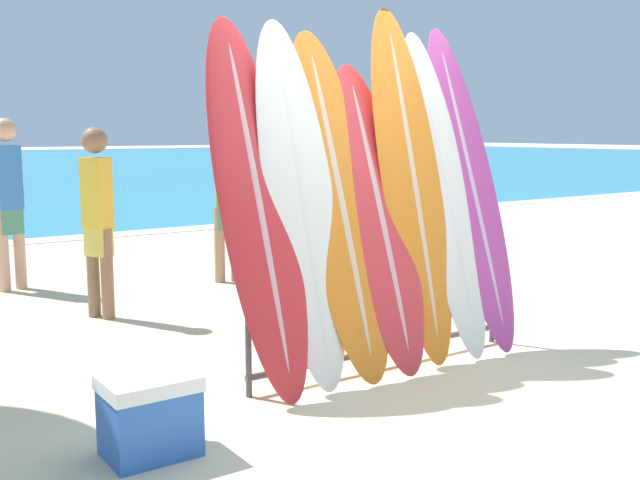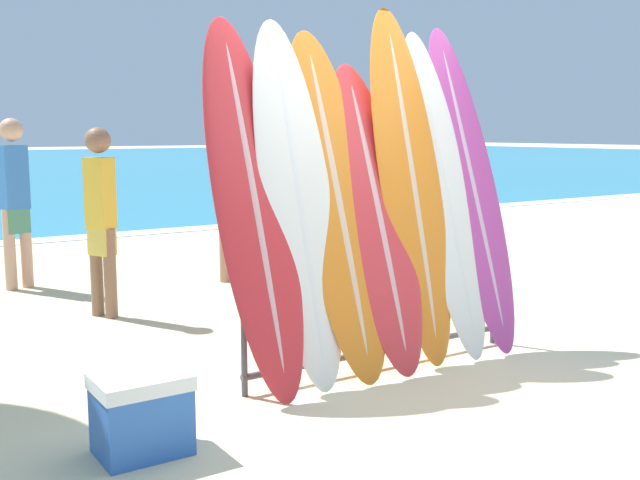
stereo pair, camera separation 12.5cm
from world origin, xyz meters
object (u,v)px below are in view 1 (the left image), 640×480
Objects in this scene: surfboard_rack at (385,306)px; surfboard_slot_2 at (339,202)px; surfboard_slot_0 at (257,203)px; person_near_water at (8,197)px; surfboard_slot_6 at (470,185)px; surfboard_slot_5 at (444,191)px; surfboard_slot_1 at (301,202)px; surfboard_slot_4 at (412,184)px; person_mid_beach at (98,215)px; surfboard_slot_3 at (378,215)px; person_far_right at (227,196)px; cooler_box at (150,415)px.

surfboard_slot_2 is at bearing 161.20° from surfboard_rack.
person_near_water is at bearing 98.54° from surfboard_slot_0.
surfboard_slot_6 reaches higher than surfboard_rack.
surfboard_slot_0 is at bearing 179.96° from surfboard_slot_5.
surfboard_slot_1 is 0.95m from surfboard_slot_4.
person_mid_beach is at bearing 121.90° from surfboard_slot_4.
surfboard_slot_4 reaches higher than surfboard_slot_3.
person_far_right is (1.67, 0.80, 0.04)m from person_mid_beach.
surfboard_rack is at bearing -77.16° from surfboard_slot_3.
surfboard_slot_6 is 3.19m from person_mid_beach.
person_mid_beach is (-0.55, 2.40, -0.28)m from surfboard_slot_1.
surfboard_slot_6 is (0.63, 0.04, -0.04)m from surfboard_slot_4.
surfboard_slot_4 is at bearing -1.17° from surfboard_slot_2.
surfboard_slot_3 is 0.97m from surfboard_slot_6.
surfboard_slot_2 is 0.96m from surfboard_slot_5.
surfboard_rack is at bearing -80.80° from person_far_right.
surfboard_slot_3 is at bearing -175.33° from surfboard_slot_4.
surfboard_slot_3 is at bearing 15.50° from cooler_box.
surfboard_slot_3 is 0.87× the size of surfboard_slot_6.
person_far_right is (0.49, 3.30, 0.52)m from surfboard_rack.
surfboard_slot_4 is at bearing -82.73° from person_near_water.
person_near_water is at bearing 110.60° from surfboard_slot_3.
surfboard_slot_0 reaches higher than surfboard_slot_1.
surfboard_slot_6 is 1.41× the size of person_far_right.
surfboard_slot_0 is at bearing 30.71° from cooler_box.
person_far_right is (1.12, 3.20, -0.24)m from surfboard_slot_1.
surfboard_slot_4 is 0.63m from surfboard_slot_6.
person_mid_beach reaches higher than cooler_box.
person_near_water is at bearing 106.96° from surfboard_slot_2.
person_far_right is 4.51m from cooler_box.
surfboard_slot_4 is at bearing -75.56° from person_far_right.
surfboard_slot_4 is at bearing 0.16° from surfboard_slot_1.
surfboard_slot_3 is 0.84× the size of surfboard_slot_4.
cooler_box is (-0.35, -4.63, -0.75)m from person_near_water.
surfboard_slot_1 is 1.70m from cooler_box.
surfboard_slot_2 is 0.98× the size of surfboard_slot_5.
surfboard_slot_6 is at bearing -75.63° from person_near_water.
surfboard_slot_5 reaches higher than person_near_water.
person_far_right is (2.05, -0.88, -0.02)m from person_near_water.
surfboard_slot_5 is 1.43× the size of person_mid_beach.
person_far_right is at bearing -89.32° from person_mid_beach.
surfboard_slot_3 reaches higher than surfboard_rack.
person_near_water is (-0.93, 4.08, -0.22)m from surfboard_slot_1.
surfboard_slot_0 is at bearing -179.42° from surfboard_slot_6.
surfboard_slot_0 is 1.89m from surfboard_slot_6.
surfboard_slot_5 is at bearing 12.57° from cooler_box.
surfboard_rack is 1.27× the size of person_far_right.
cooler_box is at bearing -111.66° from person_near_water.
surfboard_slot_5 is (0.66, 0.04, 0.13)m from surfboard_slot_3.
surfboard_slot_4 is at bearing -172.97° from person_mid_beach.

